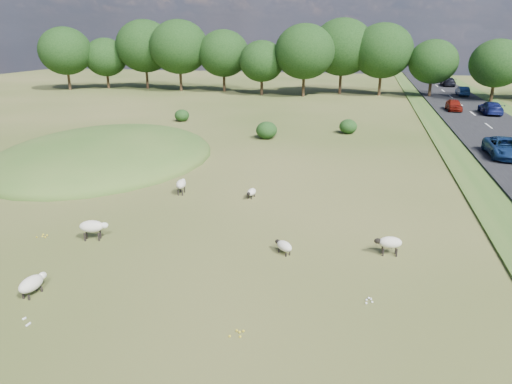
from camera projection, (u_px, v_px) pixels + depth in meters
ground at (276, 144)px, 40.33m from camera, size 160.00×160.00×0.00m
mound at (106, 158)px, 35.60m from camera, size 16.00×20.00×4.00m
road at (493, 131)px, 45.12m from camera, size 8.00×150.00×0.25m
treeline at (313, 52)px, 71.01m from camera, size 96.28×14.66×11.70m
shrubs at (267, 125)px, 44.77m from camera, size 19.89×8.36×1.59m
sheep_0 at (389, 242)px, 19.74m from camera, size 1.23×0.64×0.87m
sheep_1 at (284, 246)px, 19.94m from camera, size 1.00×0.92×0.60m
sheep_2 at (181, 184)px, 27.40m from camera, size 0.69×1.27×0.89m
sheep_3 at (251, 192)px, 26.78m from camera, size 0.56×1.02×0.57m
sheep_4 at (32, 283)px, 16.75m from camera, size 0.66×1.30×0.74m
sheep_5 at (92, 227)px, 21.20m from camera, size 1.39×0.86×0.97m
car_0 at (448, 82)px, 83.23m from camera, size 2.14×5.28×1.53m
car_1 at (491, 108)px, 53.73m from camera, size 2.04×5.01×1.45m
car_2 at (505, 148)px, 34.79m from camera, size 2.37×5.14×1.43m
car_3 at (454, 105)px, 56.12m from camera, size 1.62×4.03×1.37m
car_4 at (463, 91)px, 70.11m from camera, size 1.46×4.18×1.38m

